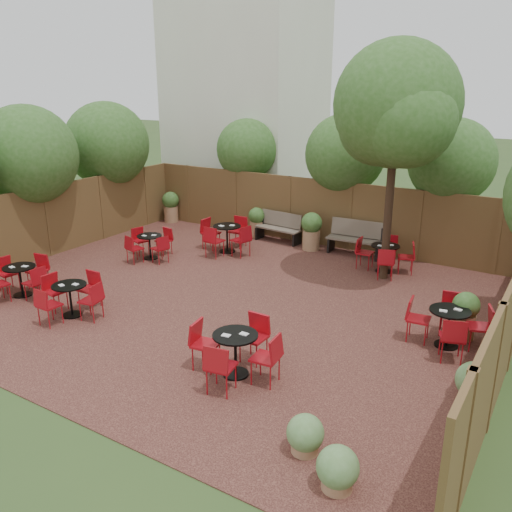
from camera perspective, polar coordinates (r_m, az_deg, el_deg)
The scene contains 12 objects.
ground at distance 12.46m, azimuth -3.46°, elevation -4.55°, with size 80.00×80.00×0.00m, color #354F23.
courtyard_paving at distance 12.46m, azimuth -3.46°, elevation -4.50°, with size 12.00×10.00×0.02m, color #371916.
fence_back at distance 16.28m, azimuth 6.65°, elevation 4.60°, with size 12.00×0.08×2.00m, color brown.
fence_left at distance 16.20m, azimuth -21.21°, elevation 3.39°, with size 0.08×10.00×2.00m, color brown.
neighbour_building at distance 20.64m, azimuth -1.07°, elevation 16.04°, with size 5.00×4.00×8.00m, color silver.
overhang_foliage at distance 14.70m, azimuth -6.83°, elevation 10.14°, with size 15.98×10.87×2.80m.
courtyard_tree at distance 13.17m, azimuth 14.58°, elevation 14.55°, with size 2.99×2.93×5.71m.
park_bench_left at distance 16.59m, azimuth 2.47°, elevation 3.12°, with size 1.49×0.59×0.90m.
park_bench_right at distance 15.56m, azimuth 10.54°, elevation 1.95°, with size 1.61×0.59×0.98m.
bistro_tables at distance 12.47m, azimuth -3.56°, elevation -2.32°, with size 10.51×7.86×0.91m.
planters at distance 15.78m, azimuth 1.80°, elevation 2.69°, with size 11.18×4.42×1.11m.
low_shrubs at distance 8.08m, azimuth 14.19°, elevation -16.50°, with size 2.23×3.47×0.64m.
Camera 1 is at (6.66, -9.34, 4.86)m, focal length 37.78 mm.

